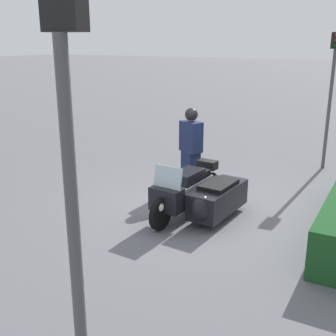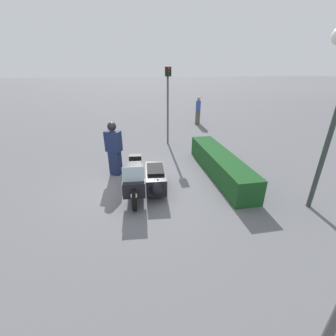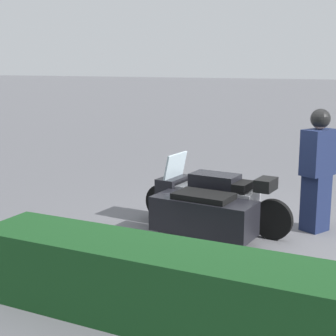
% 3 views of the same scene
% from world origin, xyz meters
% --- Properties ---
extents(ground_plane, '(160.00, 160.00, 0.00)m').
position_xyz_m(ground_plane, '(0.00, 0.00, 0.00)').
color(ground_plane, slate).
extents(police_motorcycle, '(2.48, 1.35, 1.14)m').
position_xyz_m(police_motorcycle, '(0.48, 0.10, 0.46)').
color(police_motorcycle, black).
rests_on(police_motorcycle, ground).
extents(officer_rider, '(0.51, 0.60, 1.88)m').
position_xyz_m(officer_rider, '(-1.01, -0.84, 1.00)').
color(officer_rider, '#192347').
rests_on(officer_rider, ground).
extents(hedge_bush_curbside, '(4.32, 0.83, 0.78)m').
position_xyz_m(hedge_bush_curbside, '(-0.30, 2.79, 0.39)').
color(hedge_bush_curbside, '#19471E').
rests_on(hedge_bush_curbside, ground).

